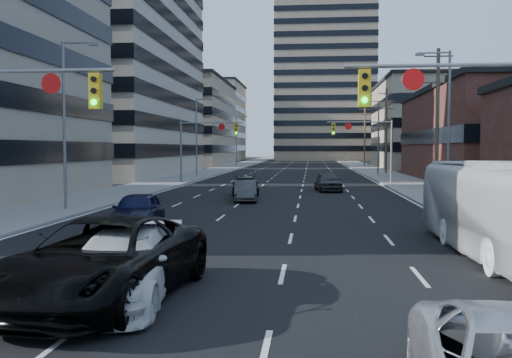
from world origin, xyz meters
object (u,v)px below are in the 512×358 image
object	(u,v)px
black_pickup	(104,260)
white_van	(123,266)
transit_bus	(500,209)
sedan_blue	(137,211)

from	to	relation	value
black_pickup	white_van	world-z (taller)	black_pickup
black_pickup	white_van	bearing A→B (deg)	20.85
white_van	transit_bus	distance (m)	11.71
black_pickup	transit_bus	world-z (taller)	transit_bus
transit_bus	black_pickup	bearing A→B (deg)	-150.16
transit_bus	sedan_blue	size ratio (longest dim) A/B	2.38
white_van	transit_bus	size ratio (longest dim) A/B	0.49
white_van	sedan_blue	xyz separation A→B (m)	(-3.07, 10.90, -0.00)
sedan_blue	white_van	bearing A→B (deg)	-79.57
sedan_blue	transit_bus	bearing A→B (deg)	-25.71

